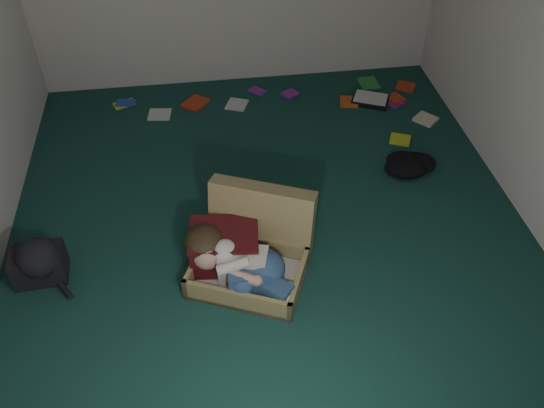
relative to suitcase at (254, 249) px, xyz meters
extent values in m
plane|color=#143B34|center=(0.17, 0.41, -0.17)|extent=(4.50, 4.50, 0.00)
plane|color=silver|center=(0.17, -1.84, 1.13)|extent=(4.50, 0.00, 4.50)
cube|color=#978653|center=(-0.06, -0.14, -0.08)|extent=(0.92, 0.81, 0.18)
cube|color=beige|center=(-0.06, -0.14, -0.13)|extent=(0.84, 0.72, 0.02)
cube|color=#978653|center=(0.08, 0.18, 0.10)|extent=(0.80, 0.52, 0.57)
cube|color=silver|center=(-0.09, -0.15, 0.02)|extent=(0.37, 0.27, 0.24)
sphere|color=tan|center=(-0.33, -0.08, 0.08)|extent=(0.21, 0.21, 0.21)
ellipsoid|color=black|center=(-0.35, -0.01, 0.12)|extent=(0.28, 0.29, 0.24)
ellipsoid|color=navy|center=(0.06, -0.21, 0.02)|extent=(0.25, 0.29, 0.24)
cube|color=navy|center=(-0.06, -0.28, 0.00)|extent=(0.29, 0.15, 0.15)
cube|color=navy|center=(0.08, -0.36, -0.02)|extent=(0.28, 0.27, 0.12)
sphere|color=white|center=(0.19, -0.37, -0.05)|extent=(0.12, 0.12, 0.12)
sphere|color=white|center=(0.16, -0.44, -0.06)|extent=(0.11, 0.11, 0.11)
cylinder|color=tan|center=(-0.10, -0.31, 0.06)|extent=(0.21, 0.14, 0.07)
cube|color=#410D10|center=(-0.21, 0.03, -0.01)|extent=(0.50, 0.40, 0.31)
cube|color=#410D10|center=(-0.21, 0.03, 0.15)|extent=(0.52, 0.43, 0.02)
cube|color=black|center=(1.43, 2.01, -0.15)|extent=(0.44, 0.39, 0.04)
cube|color=white|center=(1.43, 2.01, -0.12)|extent=(0.39, 0.35, 0.01)
cube|color=#C2D525|center=(-1.04, 2.31, -0.16)|extent=(0.20, 0.15, 0.02)
cube|color=#B33217|center=(-0.33, 2.21, -0.16)|extent=(0.25, 0.24, 0.02)
cube|color=silver|center=(0.08, 2.14, -0.16)|extent=(0.20, 0.23, 0.02)
cube|color=#2148B8|center=(0.64, 2.25, -0.16)|extent=(0.21, 0.24, 0.02)
cube|color=#D24F18|center=(1.20, 2.02, -0.16)|extent=(0.25, 0.23, 0.02)
cube|color=#268B3B|center=(1.50, 2.36, -0.16)|extent=(0.21, 0.17, 0.02)
cube|color=#8E238C|center=(1.65, 1.97, -0.16)|extent=(0.25, 0.25, 0.02)
cube|color=beige|center=(1.87, 1.61, -0.16)|extent=(0.19, 0.23, 0.02)
cube|color=#C2D525|center=(1.52, 1.32, -0.16)|extent=(0.22, 0.25, 0.02)
cube|color=#B33217|center=(1.87, 2.23, -0.16)|extent=(0.25, 0.22, 0.02)
cube|color=silver|center=(-0.69, 2.07, -0.16)|extent=(0.22, 0.18, 0.02)
cube|color=#2148B8|center=(0.32, 2.36, -0.16)|extent=(0.25, 0.25, 0.02)
camera|label=1|loc=(-0.27, -2.79, 3.00)|focal=38.00mm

